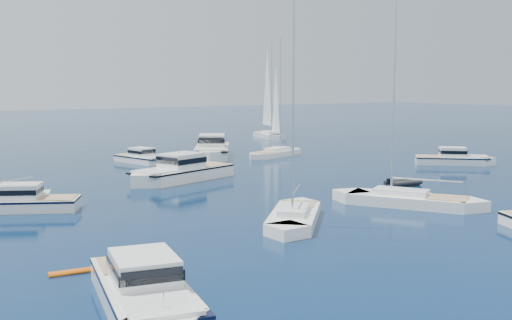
{
  "coord_description": "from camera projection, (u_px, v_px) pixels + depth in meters",
  "views": [
    {
      "loc": [
        -33.58,
        -20.34,
        8.69
      ],
      "look_at": [
        -3.78,
        23.94,
        2.2
      ],
      "focal_mm": 43.47,
      "sensor_mm": 36.0,
      "label": 1
    }
  ],
  "objects": [
    {
      "name": "motor_cruiser_far_l",
      "position": [
        18.0,
        211.0,
        43.02
      ],
      "size": [
        9.37,
        6.83,
        2.4
      ],
      "primitive_type": null,
      "rotation": [
        0.0,
        0.0,
        1.07
      ],
      "color": "silver",
      "rests_on": "ground"
    },
    {
      "name": "motor_cruiser_centre",
      "position": [
        180.0,
        181.0,
        56.51
      ],
      "size": [
        12.71,
        7.33,
        3.19
      ],
      "primitive_type": null,
      "rotation": [
        0.0,
        0.0,
        1.89
      ],
      "color": "silver",
      "rests_on": "ground"
    },
    {
      "name": "sailboat_mid_r",
      "position": [
        407.0,
        206.0,
        44.79
      ],
      "size": [
        8.6,
        11.85,
        17.47
      ],
      "primitive_type": null,
      "rotation": [
        0.0,
        0.0,
        0.52
      ],
      "color": "white",
      "rests_on": "ground"
    },
    {
      "name": "motor_cruiser_left",
      "position": [
        146.0,
        309.0,
        24.18
      ],
      "size": [
        5.32,
        10.77,
        2.71
      ],
      "primitive_type": null,
      "rotation": [
        0.0,
        0.0,
        2.92
      ],
      "color": "silver",
      "rests_on": "ground"
    },
    {
      "name": "motor_cruiser_far_r",
      "position": [
        454.0,
        164.0,
        68.08
      ],
      "size": [
        8.58,
        8.32,
        2.4
      ],
      "primitive_type": null,
      "rotation": [
        0.0,
        0.0,
        3.96
      ],
      "color": "white",
      "rests_on": "ground"
    },
    {
      "name": "tender_grey_near",
      "position": [
        403.0,
        186.0,
        53.67
      ],
      "size": [
        3.43,
        2.15,
        0.95
      ],
      "primitive_type": null,
      "rotation": [
        0.0,
        0.0,
        4.61
      ],
      "color": "black",
      "rests_on": "ground"
    },
    {
      "name": "motor_cruiser_distant",
      "position": [
        212.0,
        157.0,
        75.01
      ],
      "size": [
        10.49,
        13.39,
        3.48
      ],
      "primitive_type": null,
      "rotation": [
        0.0,
        0.0,
        2.58
      ],
      "color": "silver",
      "rests_on": "ground"
    },
    {
      "name": "sailboat_fore",
      "position": [
        294.0,
        223.0,
        39.28
      ],
      "size": [
        9.46,
        9.73,
        15.84
      ],
      "primitive_type": null,
      "rotation": [
        0.0,
        0.0,
        2.38
      ],
      "color": "white",
      "rests_on": "ground"
    },
    {
      "name": "motor_cruiser_horizon",
      "position": [
        143.0,
        163.0,
        69.27
      ],
      "size": [
        4.46,
        8.71,
        2.19
      ],
      "primitive_type": null,
      "rotation": [
        0.0,
        0.0,
        3.38
      ],
      "color": "white",
      "rests_on": "ground"
    },
    {
      "name": "sailboat_centre",
      "position": [
        276.0,
        156.0,
        75.83
      ],
      "size": [
        10.47,
        5.78,
        14.94
      ],
      "primitive_type": null,
      "rotation": [
        0.0,
        0.0,
        5.04
      ],
      "color": "white",
      "rests_on": "ground"
    },
    {
      "name": "tender_grey_far",
      "position": [
        144.0,
        160.0,
        71.74
      ],
      "size": [
        3.57,
        2.14,
        0.95
      ],
      "primitive_type": null,
      "rotation": [
        0.0,
        0.0,
        1.5
      ],
      "color": "black",
      "rests_on": "ground"
    },
    {
      "name": "sailboat_sails_far",
      "position": [
        269.0,
        138.0,
        102.39
      ],
      "size": [
        5.9,
        11.81,
        16.81
      ],
      "primitive_type": null,
      "rotation": [
        0.0,
        0.0,
        2.87
      ],
      "color": "silver",
      "rests_on": "ground"
    },
    {
      "name": "kayak_orange",
      "position": [
        78.0,
        272.0,
        28.86
      ],
      "size": [
        2.77,
        0.89,
        0.3
      ],
      "primitive_type": null,
      "rotation": [
        0.0,
        0.0,
        1.45
      ],
      "color": "#C34E09",
      "rests_on": "ground"
    }
  ]
}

